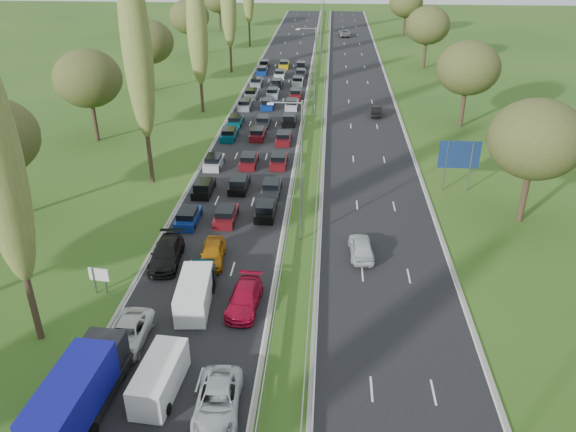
# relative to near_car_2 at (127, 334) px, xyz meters

# --- Properties ---
(ground) EXTENTS (260.00, 260.00, 0.00)m
(ground) POSITION_rel_near_car_2_xyz_m (10.18, 51.13, -0.73)
(ground) COLOR #254D18
(ground) RESTS_ON ground
(near_carriageway) EXTENTS (10.50, 215.00, 0.04)m
(near_carriageway) POSITION_rel_near_car_2_xyz_m (3.43, 53.63, -0.73)
(near_carriageway) COLOR black
(near_carriageway) RESTS_ON ground
(far_carriageway) EXTENTS (10.50, 215.00, 0.04)m
(far_carriageway) POSITION_rel_near_car_2_xyz_m (16.93, 53.63, -0.73)
(far_carriageway) COLOR black
(far_carriageway) RESTS_ON ground
(central_reservation) EXTENTS (2.36, 215.00, 0.32)m
(central_reservation) POSITION_rel_near_car_2_xyz_m (10.18, 53.63, -0.18)
(central_reservation) COLOR gray
(central_reservation) RESTS_ON ground
(lamp_columns) EXTENTS (0.18, 140.18, 12.00)m
(lamp_columns) POSITION_rel_near_car_2_xyz_m (10.18, 49.13, 5.27)
(lamp_columns) COLOR gray
(lamp_columns) RESTS_ON ground
(poplar_row) EXTENTS (2.80, 127.80, 22.44)m
(poplar_row) POSITION_rel_near_car_2_xyz_m (-5.82, 39.30, 11.66)
(poplar_row) COLOR #2D2116
(poplar_row) RESTS_ON ground
(woodland_left) EXTENTS (8.00, 166.00, 11.10)m
(woodland_left) POSITION_rel_near_car_2_xyz_m (-16.32, 33.75, 6.95)
(woodland_left) COLOR #2D2116
(woodland_left) RESTS_ON ground
(woodland_right) EXTENTS (8.00, 153.00, 11.10)m
(woodland_right) POSITION_rel_near_car_2_xyz_m (29.68, 37.80, 6.95)
(woodland_right) COLOR #2D2116
(woodland_right) RESTS_ON ground
(traffic_queue_fill) EXTENTS (9.01, 67.17, 0.80)m
(traffic_queue_fill) POSITION_rel_near_car_2_xyz_m (3.41, 48.38, -0.29)
(traffic_queue_fill) COLOR navy
(traffic_queue_fill) RESTS_ON ground
(near_car_2) EXTENTS (2.36, 5.11, 1.42)m
(near_car_2) POSITION_rel_near_car_2_xyz_m (0.00, 0.00, 0.00)
(near_car_2) COLOR silver
(near_car_2) RESTS_ON near_carriageway
(near_car_3) EXTENTS (2.61, 5.63, 1.59)m
(near_car_3) POSITION_rel_near_car_2_xyz_m (-0.13, 9.74, 0.09)
(near_car_3) COLOR black
(near_car_3) RESTS_ON near_carriageway
(near_car_7) EXTENTS (2.18, 4.79, 1.36)m
(near_car_7) POSITION_rel_near_car_2_xyz_m (3.33, 6.01, -0.03)
(near_car_7) COLOR #043E46
(near_car_7) RESTS_ON near_carriageway
(near_car_8) EXTENTS (2.19, 4.68, 1.55)m
(near_car_8) POSITION_rel_near_car_2_xyz_m (3.46, 10.12, 0.06)
(near_car_8) COLOR #AF670B
(near_car_8) RESTS_ON near_carriageway
(near_car_10) EXTENTS (2.70, 5.33, 1.44)m
(near_car_10) POSITION_rel_near_car_2_xyz_m (6.74, -5.15, 0.01)
(near_car_10) COLOR #B2B6BC
(near_car_10) RESTS_ON near_carriageway
(near_car_11) EXTENTS (2.34, 5.13, 1.46)m
(near_car_11) POSITION_rel_near_car_2_xyz_m (6.83, 4.33, 0.02)
(near_car_11) COLOR maroon
(near_car_11) RESTS_ON near_carriageway
(far_car_0) EXTENTS (2.09, 4.61, 1.54)m
(far_car_0) POSITION_rel_near_car_2_xyz_m (15.17, 11.89, 0.06)
(far_car_0) COLOR #B9BFC3
(far_car_0) RESTS_ON far_carriageway
(far_car_1) EXTENTS (1.67, 4.14, 1.34)m
(far_car_1) POSITION_rel_near_car_2_xyz_m (18.86, 50.22, -0.04)
(far_car_1) COLOR black
(far_car_1) RESTS_ON far_carriageway
(far_car_2) EXTENTS (2.96, 5.86, 1.59)m
(far_car_2) POSITION_rel_near_car_2_xyz_m (15.39, 115.03, 0.08)
(far_car_2) COLOR slate
(far_car_2) RESTS_ON far_carriageway
(blue_lorry) EXTENTS (2.31, 8.31, 3.51)m
(blue_lorry) POSITION_rel_near_car_2_xyz_m (-0.31, -6.07, 1.11)
(blue_lorry) COLOR black
(blue_lorry) RESTS_ON near_carriageway
(white_van_front) EXTENTS (1.95, 4.97, 2.00)m
(white_van_front) POSITION_rel_near_car_2_xyz_m (3.22, -3.72, 0.30)
(white_van_front) COLOR white
(white_van_front) RESTS_ON near_carriageway
(white_van_rear) EXTENTS (2.06, 5.27, 2.12)m
(white_van_rear) POSITION_rel_near_car_2_xyz_m (3.39, 4.37, 0.36)
(white_van_rear) COLOR white
(white_van_rear) RESTS_ON near_carriageway
(info_sign) EXTENTS (1.50, 0.28, 2.10)m
(info_sign) POSITION_rel_near_car_2_xyz_m (-3.72, 5.24, 0.64)
(info_sign) COLOR gray
(info_sign) RESTS_ON ground
(direction_sign) EXTENTS (4.00, 0.16, 5.20)m
(direction_sign) POSITION_rel_near_car_2_xyz_m (25.08, 25.35, 2.84)
(direction_sign) COLOR gray
(direction_sign) RESTS_ON ground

